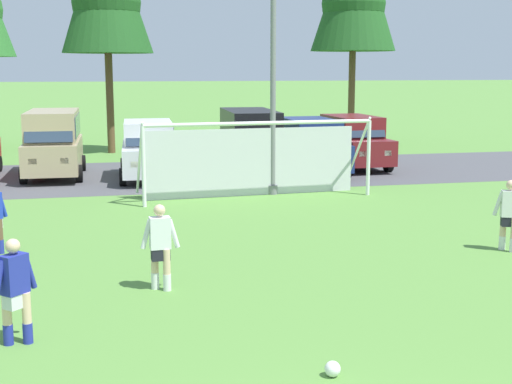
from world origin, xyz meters
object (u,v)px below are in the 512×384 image
object	(u,v)px
soccer_ball	(333,369)
parked_car_slot_center_right	(250,141)
player_winger_right	(16,292)
street_lamp	(279,87)
parked_car_slot_center_left	(54,142)
player_winger_left	(509,216)
player_defender_far	(160,247)
parked_car_slot_right	(311,146)
soccer_goal	(254,157)
parked_car_slot_center	(149,149)
parked_car_slot_far_right	(353,141)

from	to	relation	value
soccer_ball	parked_car_slot_center_right	distance (m)	18.36
player_winger_right	parked_car_slot_center_right	bearing A→B (deg)	66.42
soccer_ball	street_lamp	distance (m)	14.53
street_lamp	parked_car_slot_center_left	bearing A→B (deg)	143.71
player_winger_left	parked_car_slot_center_right	xyz separation A→B (m)	(-3.35, 12.59, 0.52)
parked_car_slot_center_left	parked_car_slot_center_right	bearing A→B (deg)	-9.30
parked_car_slot_center_right	player_defender_far	bearing A→B (deg)	-108.59
parked_car_slot_center_right	parked_car_slot_right	xyz separation A→B (m)	(2.38, -0.17, -0.23)
soccer_goal	parked_car_slot_center_right	xyz separation A→B (m)	(0.84, 4.55, 0.05)
parked_car_slot_center	player_winger_left	bearing A→B (deg)	-59.83
parked_car_slot_center_right	street_lamp	xyz separation A→B (m)	(0.04, -4.26, 2.16)
parked_car_slot_far_right	soccer_goal	bearing A→B (deg)	-133.75
parked_car_slot_center	parked_car_slot_far_right	bearing A→B (deg)	8.12
soccer_goal	street_lamp	world-z (taller)	street_lamp
player_winger_left	parked_car_slot_far_right	size ratio (longest dim) A/B	0.35
parked_car_slot_center	street_lamp	distance (m)	6.23
player_winger_right	street_lamp	distance (m)	13.94
parked_car_slot_center_right	street_lamp	distance (m)	4.78
player_winger_right	parked_car_slot_center_right	distance (m)	17.46
player_defender_far	street_lamp	distance (m)	10.94
player_winger_right	parked_car_slot_right	distance (m)	18.39
soccer_goal	player_winger_left	bearing A→B (deg)	-62.50
player_winger_left	parked_car_slot_far_right	world-z (taller)	parked_car_slot_far_right
parked_car_slot_center	street_lamp	size ratio (longest dim) A/B	0.69
player_winger_left	soccer_goal	bearing A→B (deg)	117.50
soccer_goal	parked_car_slot_center_left	xyz separation A→B (m)	(-6.58, 5.76, 0.05)
player_defender_far	street_lamp	world-z (taller)	street_lamp
parked_car_slot_far_right	street_lamp	distance (m)	7.45
parked_car_slot_far_right	street_lamp	xyz separation A→B (m)	(-4.56, -5.39, 2.39)
soccer_goal	soccer_ball	bearing A→B (deg)	-97.77
parked_car_slot_center	parked_car_slot_far_right	size ratio (longest dim) A/B	1.01
parked_car_slot_center_right	parked_car_slot_right	world-z (taller)	parked_car_slot_center_right
parked_car_slot_center_right	soccer_goal	bearing A→B (deg)	-100.45
parked_car_slot_center_left	parked_car_slot_right	xyz separation A→B (m)	(9.80, -1.39, -0.23)
player_defender_far	parked_car_slot_center_right	size ratio (longest dim) A/B	0.34
parked_car_slot_center_left	player_winger_right	bearing A→B (deg)	-88.54
parked_car_slot_center_left	parked_car_slot_far_right	distance (m)	12.02
player_winger_right	parked_car_slot_right	world-z (taller)	parked_car_slot_right
player_winger_left	parked_car_slot_center_left	world-z (taller)	parked_car_slot_center_left
player_defender_far	player_winger_left	xyz separation A→B (m)	(7.98, 1.19, 0.00)
player_winger_right	player_defender_far	bearing A→B (deg)	43.34
player_winger_left	parked_car_slot_center_right	distance (m)	13.04
parked_car_slot_far_right	soccer_ball	bearing A→B (deg)	-110.73
player_defender_far	parked_car_slot_far_right	xyz separation A→B (m)	(9.23, 14.91, 0.29)
soccer_ball	player_winger_left	bearing A→B (deg)	42.51
parked_car_slot_right	parked_car_slot_center_left	bearing A→B (deg)	171.94
soccer_ball	player_winger_left	distance (m)	8.22
parked_car_slot_center_left	parked_car_slot_center	bearing A→B (deg)	-20.43
soccer_ball	parked_car_slot_center_right	world-z (taller)	parked_car_slot_center_right
soccer_ball	player_winger_right	size ratio (longest dim) A/B	0.13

